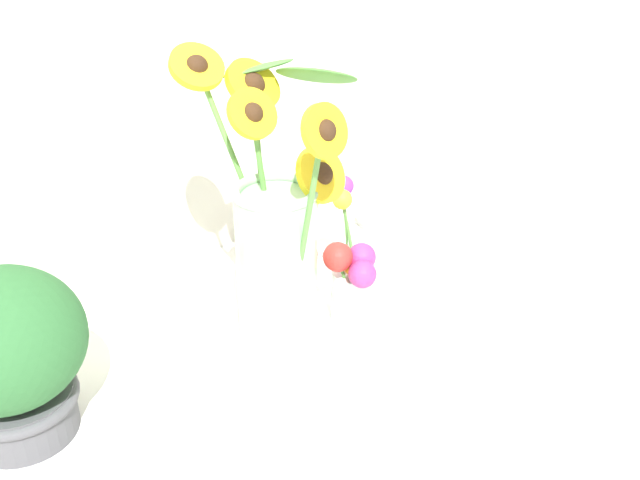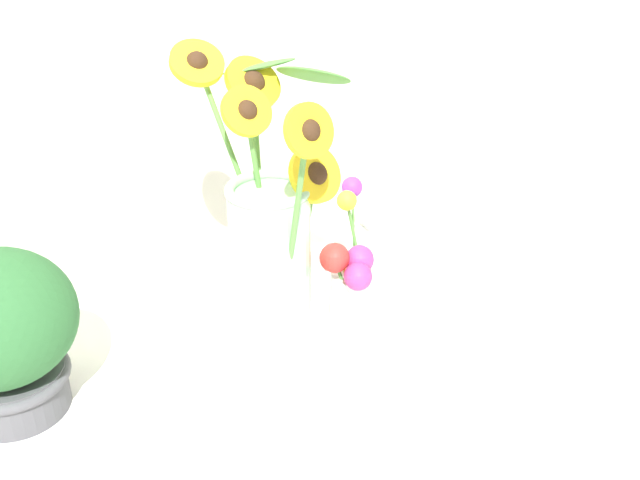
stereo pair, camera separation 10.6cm
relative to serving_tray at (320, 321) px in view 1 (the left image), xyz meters
The scene contains 6 objects.
ground_plane 0.11m from the serving_tray, 103.92° to the right, with size 6.00×6.00×0.00m, color silver.
serving_tray is the anchor object (origin of this frame).
mason_jar_sunflowers 0.19m from the serving_tray, behind, with size 0.17×0.24×0.42m.
vase_small_center 0.10m from the serving_tray, 67.05° to the right, with size 0.10×0.09×0.15m.
vase_bulb_right 0.13m from the serving_tray, 12.13° to the left, with size 0.08×0.09×0.18m.
potted_plant 0.45m from the serving_tray, 166.01° to the left, with size 0.19×0.19×0.22m.
Camera 1 is at (-0.64, -0.54, 0.65)m, focal length 42.00 mm.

